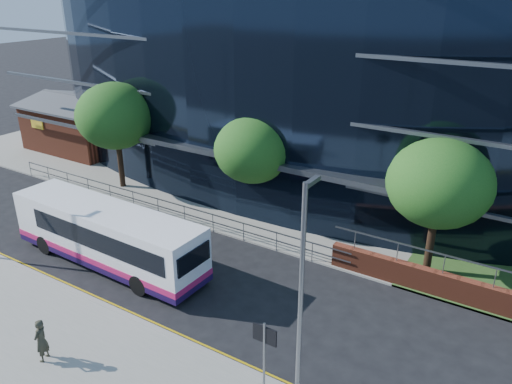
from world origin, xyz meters
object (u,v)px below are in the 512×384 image
Objects in this scene: streetlight_east at (301,308)px; city_bus at (108,236)px; tree_far_a at (115,116)px; brick_pavilion at (83,125)px; tree_far_b at (253,150)px; street_sign at (264,344)px; pedestrian_b at (41,340)px; tree_far_c at (439,183)px.

streetlight_east is 0.74× the size of city_bus.
tree_far_a is 0.64× the size of city_bus.
tree_far_b reaches higher than brick_pavilion.
street_sign is at bearing -55.92° from tree_far_b.
tree_far_a reaches higher than pedestrian_b.
street_sign is 1.68× the size of pedestrian_b.
tree_far_c is (10.00, -0.50, 0.33)m from tree_far_b.
streetlight_east is (1.50, -0.59, 2.29)m from street_sign.
pedestrian_b is (-7.50, -2.85, -1.16)m from street_sign.
street_sign is at bearing 158.64° from streetlight_east.
tree_far_a is (9.00, -4.50, 2.92)m from brick_pavilion.
pedestrian_b is at bearing -159.18° from street_sign.
tree_far_a is 22.05m from streetlight_east.
brick_pavilion is at bearing -153.58° from pedestrian_b.
tree_far_c is 0.81× the size of streetlight_east.
tree_far_c is 11.22m from streetlight_east.
tree_far_b is (10.00, 0.50, -0.65)m from tree_far_a.
streetlight_east is at bearing -95.11° from tree_far_c.
brick_pavilion is 19.55m from tree_far_b.
tree_far_a is at bearing -177.14° from tree_far_b.
brick_pavilion is 1.23× the size of tree_far_a.
streetlight_east is at bearing -29.24° from brick_pavilion.
pedestrian_b is (10.00, -13.44, -3.88)m from tree_far_a.
street_sign is 0.35× the size of streetlight_east.
street_sign is 0.40× the size of tree_far_a.
pedestrian_b is (3.14, -6.08, -0.56)m from city_bus.
tree_far_a is at bearing 180.00° from tree_far_c.
pedestrian_b is (-9.00, -2.26, -3.45)m from streetlight_east.
tree_far_b reaches higher than street_sign.
tree_far_a is (-17.50, 10.59, 2.71)m from street_sign.
city_bus is at bearing 163.10° from street_sign.
pedestrian_b is (-10.00, -13.44, -3.55)m from tree_far_c.
tree_far_b is at bearing 127.63° from streetlight_east.
tree_far_c reaches higher than pedestrian_b.
brick_pavilion reaches higher than city_bus.
tree_far_a is 0.87× the size of streetlight_east.
tree_far_a is at bearing 149.54° from streetlight_east.
pedestrian_b is at bearing -126.64° from tree_far_c.
streetlight_east reaches higher than tree_far_b.
brick_pavilion is at bearing 153.45° from tree_far_a.
tree_far_b is 14.74m from streetlight_east.
tree_far_b is 0.56× the size of city_bus.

